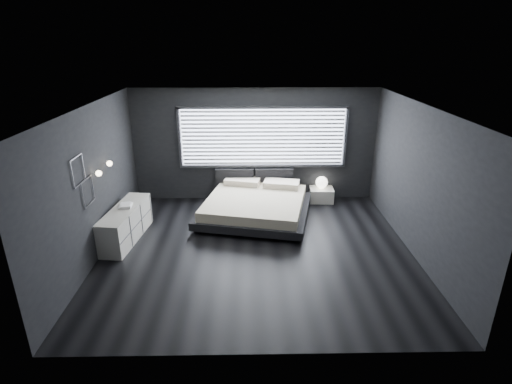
{
  "coord_description": "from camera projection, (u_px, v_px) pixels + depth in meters",
  "views": [
    {
      "loc": [
        -0.14,
        -6.88,
        3.93
      ],
      "look_at": [
        0.0,
        0.85,
        0.9
      ],
      "focal_mm": 28.0,
      "sensor_mm": 36.0,
      "label": 1
    }
  ],
  "objects": [
    {
      "name": "dresser",
      "position": [
        126.0,
        224.0,
        8.16
      ],
      "size": [
        0.68,
        1.77,
        0.69
      ],
      "color": "silver",
      "rests_on": "ground"
    },
    {
      "name": "sconce_far",
      "position": [
        109.0,
        163.0,
        7.81
      ],
      "size": [
        0.18,
        0.11,
        0.11
      ],
      "color": "silver",
      "rests_on": "ground"
    },
    {
      "name": "sconce_near",
      "position": [
        99.0,
        173.0,
        7.25
      ],
      "size": [
        0.18,
        0.11,
        0.11
      ],
      "color": "silver",
      "rests_on": "ground"
    },
    {
      "name": "window",
      "position": [
        263.0,
        138.0,
        9.77
      ],
      "size": [
        4.14,
        0.09,
        1.52
      ],
      "color": "white",
      "rests_on": "ground"
    },
    {
      "name": "wall_art_lower",
      "position": [
        88.0,
        192.0,
        7.01
      ],
      "size": [
        0.01,
        0.48,
        0.48
      ],
      "color": "#47474C",
      "rests_on": "ground"
    },
    {
      "name": "headboard",
      "position": [
        254.0,
        178.0,
        10.09
      ],
      "size": [
        1.96,
        0.16,
        0.52
      ],
      "color": "black",
      "rests_on": "ground"
    },
    {
      "name": "nightstand",
      "position": [
        321.0,
        195.0,
        10.13
      ],
      "size": [
        0.62,
        0.52,
        0.34
      ],
      "primitive_type": "cube",
      "rotation": [
        0.0,
        0.0,
        -0.06
      ],
      "color": "silver",
      "rests_on": "ground"
    },
    {
      "name": "room",
      "position": [
        257.0,
        184.0,
        7.33
      ],
      "size": [
        6.04,
        6.0,
        2.8
      ],
      "color": "black",
      "rests_on": "ground"
    },
    {
      "name": "orb_lamp",
      "position": [
        322.0,
        182.0,
        10.05
      ],
      "size": [
        0.3,
        0.3,
        0.3
      ],
      "primitive_type": "sphere",
      "color": "white",
      "rests_on": "nightstand"
    },
    {
      "name": "bed",
      "position": [
        255.0,
        205.0,
        9.22
      ],
      "size": [
        2.83,
        2.75,
        0.62
      ],
      "color": "black",
      "rests_on": "ground"
    },
    {
      "name": "wall_art_upper",
      "position": [
        78.0,
        171.0,
        6.6
      ],
      "size": [
        0.01,
        0.48,
        0.48
      ],
      "color": "#47474C",
      "rests_on": "ground"
    },
    {
      "name": "book_stack",
      "position": [
        125.0,
        206.0,
        8.1
      ],
      "size": [
        0.28,
        0.35,
        0.06
      ],
      "color": "white",
      "rests_on": "dresser"
    }
  ]
}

